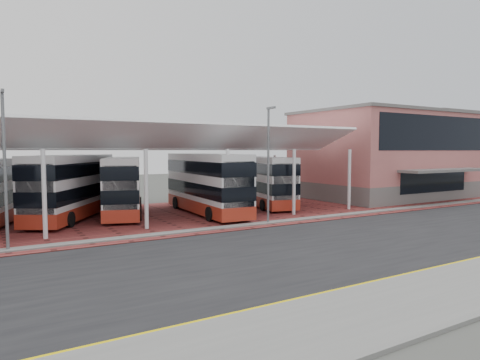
{
  "coord_description": "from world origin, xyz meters",
  "views": [
    {
      "loc": [
        -14.91,
        -18.03,
        5.13
      ],
      "look_at": [
        0.67,
        7.88,
        3.02
      ],
      "focal_mm": 32.0,
      "sensor_mm": 36.0,
      "label": 1
    }
  ],
  "objects_px": {
    "bus_5": "(262,181)",
    "bus_2": "(72,187)",
    "terminal": "(386,154)",
    "bus_4": "(207,184)",
    "bus_3": "(123,186)"
  },
  "relations": [
    {
      "from": "bus_5",
      "to": "bus_2",
      "type": "bearing_deg",
      "value": -170.71
    },
    {
      "from": "terminal",
      "to": "bus_2",
      "type": "bearing_deg",
      "value": 177.48
    },
    {
      "from": "bus_5",
      "to": "bus_4",
      "type": "bearing_deg",
      "value": -151.4
    },
    {
      "from": "bus_2",
      "to": "bus_4",
      "type": "xyz_separation_m",
      "value": [
        9.7,
        -2.81,
        0.03
      ]
    },
    {
      "from": "terminal",
      "to": "bus_5",
      "type": "distance_m",
      "value": 16.23
    },
    {
      "from": "bus_2",
      "to": "bus_4",
      "type": "bearing_deg",
      "value": 15.34
    },
    {
      "from": "terminal",
      "to": "bus_4",
      "type": "bearing_deg",
      "value": -176.51
    },
    {
      "from": "terminal",
      "to": "bus_3",
      "type": "bearing_deg",
      "value": 176.96
    },
    {
      "from": "bus_3",
      "to": "bus_5",
      "type": "distance_m",
      "value": 12.52
    },
    {
      "from": "bus_3",
      "to": "bus_4",
      "type": "relative_size",
      "value": 0.95
    },
    {
      "from": "terminal",
      "to": "bus_5",
      "type": "xyz_separation_m",
      "value": [
        -16.05,
        0.54,
        -2.39
      ]
    },
    {
      "from": "bus_3",
      "to": "bus_4",
      "type": "distance_m",
      "value": 6.55
    },
    {
      "from": "bus_3",
      "to": "bus_5",
      "type": "bearing_deg",
      "value": 13.49
    },
    {
      "from": "bus_3",
      "to": "bus_5",
      "type": "xyz_separation_m",
      "value": [
        12.48,
        -0.97,
        -0.02
      ]
    },
    {
      "from": "bus_4",
      "to": "bus_5",
      "type": "distance_m",
      "value": 6.88
    }
  ]
}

